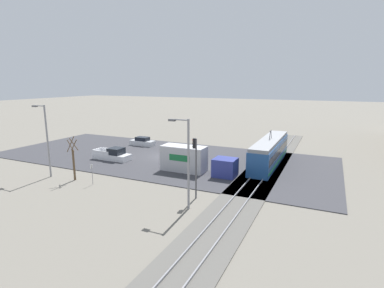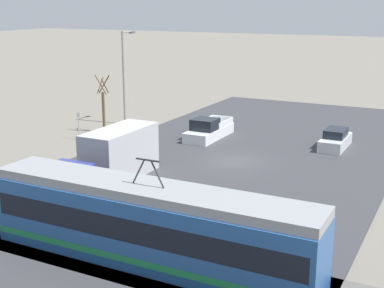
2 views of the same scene
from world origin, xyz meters
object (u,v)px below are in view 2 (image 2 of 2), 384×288
Objects in this scene: box_truck at (108,160)px; street_lamp_mid_block at (125,71)px; street_tree at (103,107)px; pickup_truck at (208,130)px; sedan_car_0 at (335,140)px; no_parking_sign at (79,123)px; light_rail_tram at (149,225)px.

street_lamp_mid_block is at bearing -59.68° from box_truck.
street_lamp_mid_block is at bearing -86.08° from street_tree.
pickup_truck is 10.14m from sedan_car_0.
street_tree is 2.19× the size of no_parking_sign.
sedan_car_0 is (-2.85, -22.57, -1.06)m from light_rail_tram.
street_tree is (19.04, 3.69, 1.59)m from sedan_car_0.
street_lamp_mid_block reaches higher than sedan_car_0.
box_truck reaches higher than no_parking_sign.
street_tree is (9.04, 2.02, 1.54)m from pickup_truck.
street_lamp_mid_block reaches higher than street_tree.
box_truck is at bearing 120.32° from street_lamp_mid_block.
box_truck is at bearing -45.16° from light_rail_tram.
street_lamp_mid_block is (0.26, -3.77, 2.58)m from street_tree.
street_tree is 4.58m from street_lamp_mid_block.
street_lamp_mid_block is (16.45, -22.65, 3.11)m from light_rail_tram.
box_truck is (7.77, -7.81, -0.22)m from light_rail_tram.
light_rail_tram is at bearing 125.98° from street_lamp_mid_block.
pickup_truck is at bearing -170.53° from sedan_car_0.
box_truck is 4.17× the size of no_parking_sign.
sedan_car_0 is 19.75m from street_lamp_mid_block.
pickup_truck is at bearing -151.98° from no_parking_sign.
pickup_truck is at bearing 169.31° from street_lamp_mid_block.
pickup_truck is 0.66× the size of street_lamp_mid_block.
street_tree reaches higher than box_truck.
street_tree is (16.19, -18.88, 0.53)m from light_rail_tram.
no_parking_sign is at bearing 83.31° from street_tree.
sedan_car_0 is at bearing -161.03° from no_parking_sign.
street_tree is 3.13m from no_parking_sign.
pickup_truck is 10.66m from no_parking_sign.
street_tree is at bearing -96.69° from no_parking_sign.
light_rail_tram is at bearing 134.84° from box_truck.
street_lamp_mid_block reaches higher than no_parking_sign.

